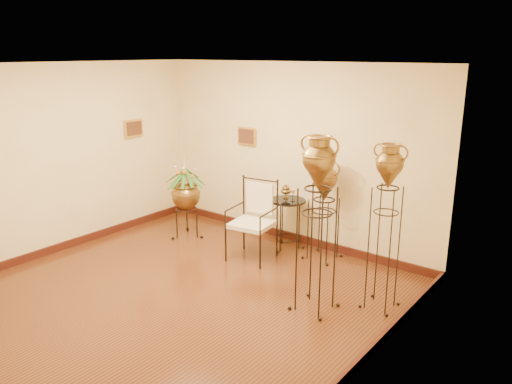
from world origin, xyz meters
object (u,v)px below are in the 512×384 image
Objects in this scene: side_table at (287,223)px; amphora_tall at (385,226)px; planter_urn at (186,192)px; amphora_mid at (317,224)px; armchair at (252,221)px.

amphora_tall is at bearing -23.75° from side_table.
amphora_tall reaches higher than side_table.
side_table is at bearing 20.25° from planter_urn.
amphora_mid is at bearing -139.04° from amphora_tall.
armchair is 0.71m from side_table.
amphora_tall reaches higher than armchair.
amphora_mid is 1.55× the size of planter_urn.
amphora_tall is 1.47× the size of planter_urn.
armchair is at bearing 174.98° from amphora_tall.
amphora_mid is at bearing -33.99° from armchair.
planter_urn is at bearing 175.77° from amphora_tall.
planter_urn is at bearing 167.96° from armchair.
amphora_mid is at bearing -14.90° from planter_urn.
planter_urn is 1.37× the size of side_table.
planter_urn is 1.17× the size of armchair.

